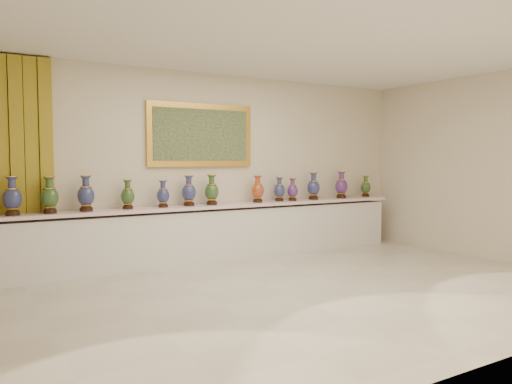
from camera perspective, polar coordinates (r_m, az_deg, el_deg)
ground at (r=6.12m, az=3.67°, el=-11.60°), size 8.00×8.00×0.00m
room at (r=7.33m, az=-24.65°, el=3.12°), size 8.00×8.00×8.00m
counter at (r=7.96m, az=-5.69°, el=-4.81°), size 7.28×0.48×0.90m
vase_1 at (r=7.10m, az=-26.09°, el=-0.60°), size 0.28×0.28×0.51m
vase_2 at (r=7.17m, az=-22.52°, el=-0.51°), size 0.25×0.25×0.49m
vase_3 at (r=7.28m, az=-18.86°, el=-0.34°), size 0.26×0.26×0.50m
vase_4 at (r=7.44m, az=-14.46°, el=-0.42°), size 0.21×0.21×0.43m
vase_5 at (r=7.60m, az=-10.58°, el=-0.36°), size 0.24×0.24×0.41m
vase_6 at (r=7.77m, az=-7.69°, el=-0.02°), size 0.25×0.25×0.47m
vase_7 at (r=7.92m, az=-5.08°, el=0.09°), size 0.25×0.25×0.48m
vase_8 at (r=8.31m, az=0.19°, el=0.20°), size 0.27×0.27×0.45m
vase_9 at (r=8.58m, az=2.68°, el=0.20°), size 0.23×0.23×0.42m
vase_10 at (r=8.68m, az=4.20°, el=0.17°), size 0.21×0.21×0.39m
vase_11 at (r=8.98m, az=6.59°, el=0.54°), size 0.25×0.25×0.49m
vase_12 at (r=9.38m, az=9.73°, el=0.68°), size 0.25×0.25×0.50m
vase_13 at (r=9.84m, az=12.42°, el=0.55°), size 0.21×0.21×0.41m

